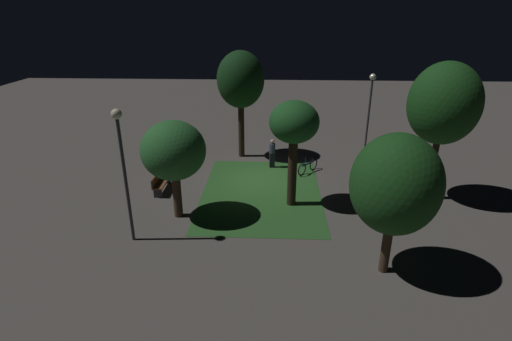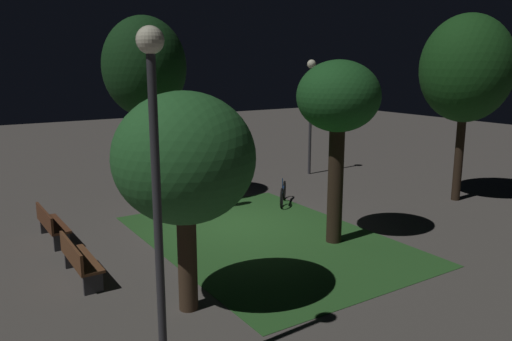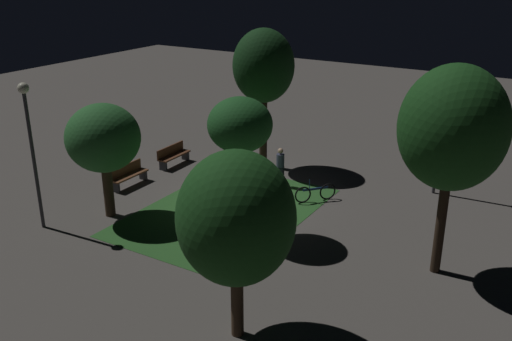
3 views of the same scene
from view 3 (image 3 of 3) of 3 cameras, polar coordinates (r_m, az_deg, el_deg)
The scene contains 13 objects.
ground_plane at distance 21.78m, azimuth -1.19°, elevation -2.71°, with size 60.00×60.00×0.00m, color #56514C.
grass_lawn at distance 20.58m, azimuth -3.07°, elevation -4.18°, with size 8.00×5.55×0.01m, color #2D6028.
bench_corner at distance 25.28m, azimuth -8.44°, elevation 1.61°, with size 1.81×0.51×0.88m.
bench_lawn_edge at distance 23.28m, azimuth -12.89°, elevation -0.39°, with size 1.80×0.48×0.88m.
tree_left_canopy at distance 16.00m, azimuth 19.39°, elevation 4.01°, with size 2.95×2.95×6.14m.
tree_near_wall at distance 23.91m, azimuth 0.77°, elevation 10.48°, with size 2.62×2.62×6.02m.
tree_lawn_side at distance 17.71m, azimuth -1.64°, elevation 4.26°, with size 2.08×2.08×4.66m.
tree_tall_center at distance 19.94m, azimuth -15.28°, elevation 3.14°, with size 2.57×2.57×4.11m.
tree_back_right at distance 12.77m, azimuth -2.04°, elevation -4.94°, with size 2.76×2.76×4.75m.
lamp_post_path_center at distance 19.60m, azimuth -22.00°, elevation 3.53°, with size 0.36×0.36×5.03m.
lamp_post_near_wall at distance 22.25m, azimuth 18.44°, elevation 5.42°, with size 0.36×0.36×4.72m.
bicycle at distance 21.40m, azimuth 6.05°, elevation -2.27°, with size 1.31×1.14×0.93m.
pedestrian at distance 22.56m, azimuth 2.48°, elevation 0.44°, with size 0.32×0.32×1.61m.
Camera 3 is at (16.86, 10.73, 8.66)m, focal length 39.34 mm.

